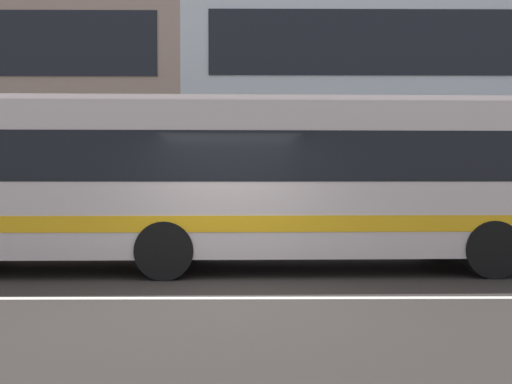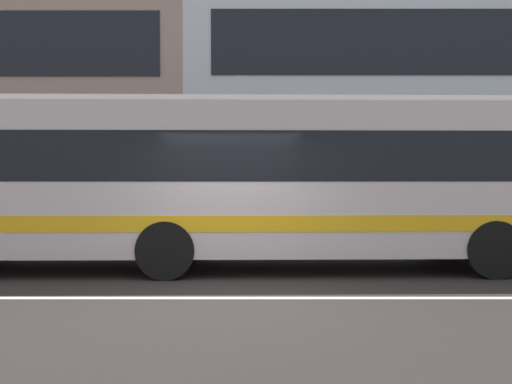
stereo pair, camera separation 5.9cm
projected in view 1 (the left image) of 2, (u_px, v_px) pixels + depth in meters
The scene contains 4 objects.
ground_plane at pixel (227, 298), 7.95m from camera, with size 160.00×160.00×0.00m, color #2F2A27.
lane_centre_line at pixel (227, 298), 7.95m from camera, with size 60.00×0.16×0.01m, color silver.
apartment_block_right at pixel (464, 96), 23.49m from camera, with size 22.52×11.64×10.46m.
transit_bus at pixel (211, 177), 10.55m from camera, with size 11.87×2.81×3.17m.
Camera 1 is at (0.36, -7.92, 1.71)m, focal length 38.93 mm.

